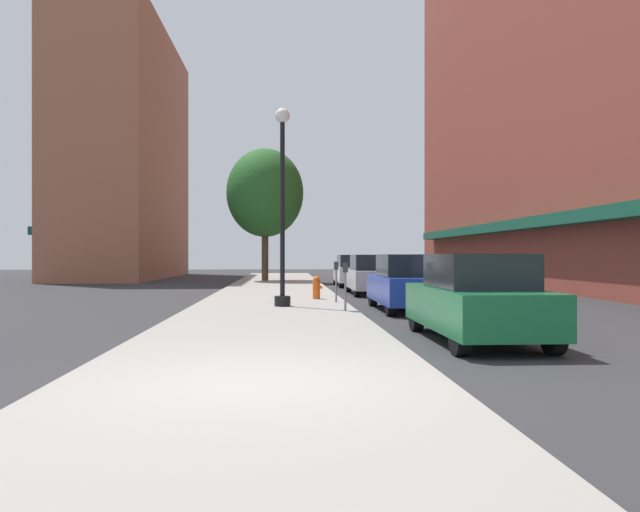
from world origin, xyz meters
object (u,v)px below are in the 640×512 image
object	(u,v)px
tree_near	(265,193)
car_silver	(371,275)
fire_hydrant	(316,287)
car_blue	(407,283)
parking_meter_far	(345,280)
car_white	(353,271)
car_green	(476,299)
parking_meter_near	(336,277)
lamppost	(282,203)

from	to	relation	value
tree_near	car_silver	bearing A→B (deg)	-67.03
fire_hydrant	car_blue	size ratio (longest dim) A/B	0.18
parking_meter_far	car_white	xyz separation A→B (m)	(1.95, 15.03, -0.14)
tree_near	car_blue	distance (m)	19.72
car_green	car_blue	distance (m)	6.36
car_green	car_blue	size ratio (longest dim) A/B	1.00
car_silver	car_blue	bearing A→B (deg)	-87.99
tree_near	car_silver	distance (m)	13.03
car_white	car_silver	bearing A→B (deg)	-92.21
parking_meter_near	tree_near	xyz separation A→B (m)	(-2.82, 16.81, 4.41)
car_blue	lamppost	bearing A→B (deg)	171.69
parking_meter_far	car_green	distance (m)	5.57
parking_meter_near	car_white	distance (m)	12.26
car_green	car_blue	world-z (taller)	same
parking_meter_far	lamppost	bearing A→B (deg)	137.86
parking_meter_near	car_green	bearing A→B (deg)	-76.53
parking_meter_near	tree_near	size ratio (longest dim) A/B	0.17
car_green	car_white	world-z (taller)	same
lamppost	car_green	size ratio (longest dim) A/B	1.37
parking_meter_near	car_white	xyz separation A→B (m)	(1.95, 12.10, -0.14)
fire_hydrant	car_silver	size ratio (longest dim) A/B	0.18
tree_near	car_white	xyz separation A→B (m)	(4.77, -4.70, -4.55)
lamppost	car_silver	world-z (taller)	lamppost
car_silver	car_white	size ratio (longest dim) A/B	1.00
tree_near	car_silver	size ratio (longest dim) A/B	1.84
car_green	parking_meter_far	bearing A→B (deg)	109.85
car_white	tree_near	bearing A→B (deg)	133.17
parking_meter_near	lamppost	bearing A→B (deg)	-141.54
tree_near	car_green	bearing A→B (deg)	-79.19
fire_hydrant	tree_near	distance (m)	16.16
fire_hydrant	car_green	size ratio (longest dim) A/B	0.18
parking_meter_near	car_green	size ratio (longest dim) A/B	0.30
tree_near	car_silver	xyz separation A→B (m)	(4.77, -11.24, -4.55)
fire_hydrant	parking_meter_near	bearing A→B (deg)	-70.56
parking_meter_near	parking_meter_far	distance (m)	2.93
parking_meter_far	car_silver	xyz separation A→B (m)	(1.95, 8.49, -0.14)
parking_meter_near	car_white	world-z (taller)	car_white
car_silver	car_white	world-z (taller)	same
lamppost	fire_hydrant	world-z (taller)	lamppost
fire_hydrant	parking_meter_near	xyz separation A→B (m)	(0.55, -1.56, 0.43)
car_silver	car_white	xyz separation A→B (m)	(0.00, 6.54, 0.00)
parking_meter_near	car_blue	size ratio (longest dim) A/B	0.30
parking_meter_far	car_silver	size ratio (longest dim) A/B	0.30
lamppost	car_white	bearing A→B (deg)	74.75
car_blue	car_green	bearing A→B (deg)	-91.86
parking_meter_near	tree_near	bearing A→B (deg)	99.51
car_silver	lamppost	bearing A→B (deg)	-115.90
car_green	car_silver	world-z (taller)	same
lamppost	tree_near	bearing A→B (deg)	93.44
car_green	car_white	size ratio (longest dim) A/B	1.00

